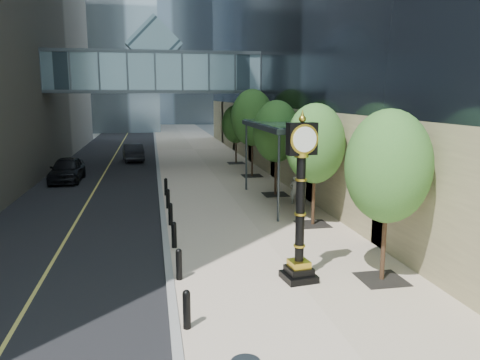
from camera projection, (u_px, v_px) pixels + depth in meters
name	position (u px, v px, depth m)	size (l,w,h in m)	color
ground	(303.00, 340.00, 11.26)	(320.00, 320.00, 0.00)	gray
road	(117.00, 151.00, 48.64)	(8.00, 180.00, 0.02)	black
sidewalk	(194.00, 149.00, 50.10)	(8.00, 180.00, 0.06)	beige
curb	(156.00, 150.00, 49.37)	(0.25, 180.00, 0.07)	gray
skywalk	(155.00, 70.00, 36.39)	(17.00, 4.20, 5.80)	slate
entrance_canopy	(284.00, 126.00, 24.67)	(3.00, 8.00, 4.38)	#383F44
bollard_row	(172.00, 225.00, 19.37)	(0.20, 16.20, 0.90)	black
street_trees	(276.00, 130.00, 26.73)	(3.00, 28.50, 6.17)	black
street_clock	(300.00, 211.00, 14.37)	(1.09, 1.09, 5.16)	black
pedestrian	(295.00, 190.00, 25.00)	(0.56, 0.37, 1.53)	#A19F94
car_near	(67.00, 169.00, 31.65)	(1.94, 4.83, 1.65)	black
car_far	(133.00, 152.00, 41.58)	(1.61, 4.61, 1.52)	black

